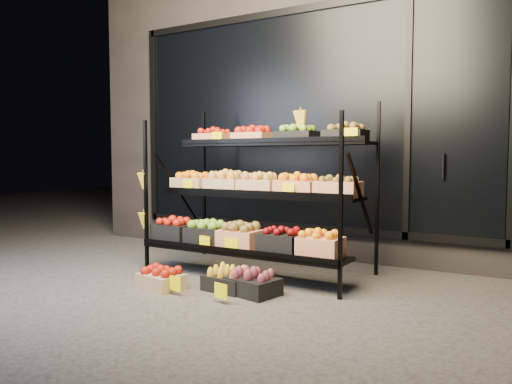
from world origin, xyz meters
The scene contains 8 objects.
ground centered at (0.00, 0.00, 0.00)m, with size 24.00×24.00×0.00m, color #514F4C.
building centered at (0.00, 2.59, 1.75)m, with size 6.00×2.08×3.50m.
display_rack centered at (-0.01, 0.60, 0.79)m, with size 2.18×1.02×1.70m.
tag_floor_a centered at (-0.18, -0.40, 0.06)m, with size 0.13×0.01×0.12m, color #FFEA00.
tag_floor_b centered at (0.27, -0.40, 0.06)m, with size 0.13×0.01×0.12m, color #FFEA00.
floor_crate_left centered at (-0.43, -0.29, 0.09)m, with size 0.42×0.34×0.19m.
floor_crate_midleft centered at (0.10, -0.05, 0.09)m, with size 0.40×0.31×0.19m.
floor_crate_right centered at (0.35, -0.05, 0.10)m, with size 0.47×0.39×0.21m.
Camera 1 is at (2.44, -3.53, 1.13)m, focal length 35.00 mm.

